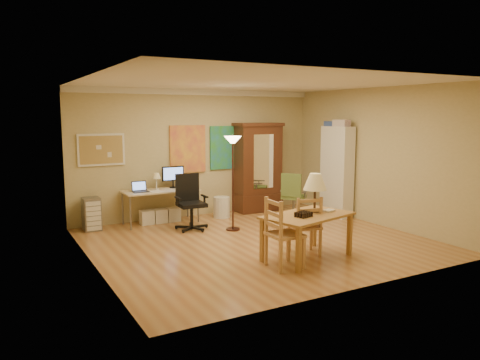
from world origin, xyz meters
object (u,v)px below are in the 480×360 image
dining_table (310,205)px  armoire (258,173)px  office_chair_black (191,215)px  computer_desk (161,203)px  office_chair_green (293,206)px  bookshelf (337,172)px

dining_table → armoire: (1.10, 3.37, 0.06)m
office_chair_black → armoire: size_ratio=0.53×
computer_desk → office_chair_black: 0.86m
computer_desk → office_chair_black: bearing=-68.9°
office_chair_black → office_chair_green: 2.29m
dining_table → armoire: size_ratio=0.77×
dining_table → computer_desk: bearing=110.3°
armoire → bookshelf: bearing=-46.9°
dining_table → computer_desk: dining_table is taller
armoire → bookshelf: 1.75m
computer_desk → office_chair_green: size_ratio=1.54×
office_chair_green → armoire: bearing=105.0°
dining_table → office_chair_black: dining_table is taller
office_chair_black → office_chair_green: bearing=-3.0°
office_chair_black → office_chair_green: office_chair_black is taller
armoire → office_chair_green: bearing=-75.0°
bookshelf → office_chair_green: bearing=163.3°
armoire → bookshelf: (1.20, -1.28, 0.09)m
computer_desk → armoire: bearing=2.1°
dining_table → office_chair_green: bearing=59.9°
office_chair_green → armoire: (-0.27, 1.00, 0.61)m
computer_desk → office_chair_green: computer_desk is taller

